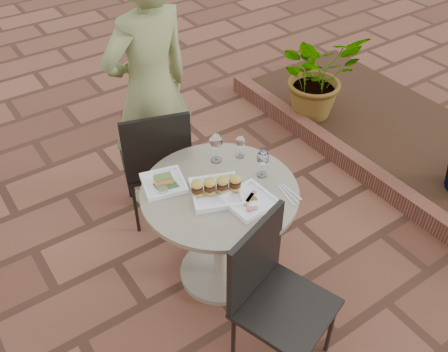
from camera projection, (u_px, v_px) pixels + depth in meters
ground at (201, 275)px, 3.27m from camera, size 60.00×60.00×0.00m
cafe_table at (220, 221)px, 2.97m from camera, size 0.90×0.90×0.73m
chair_far at (156, 157)px, 3.33m from camera, size 0.55×0.55×0.93m
chair_near at (272, 288)px, 2.51m from camera, size 0.56×0.56×0.93m
diner at (150, 91)px, 3.30m from camera, size 0.71×0.52×1.81m
plate_salmon at (164, 182)px, 2.83m from camera, size 0.28×0.28×0.06m
plate_sliders at (216, 189)px, 2.75m from camera, size 0.36×0.36×0.18m
plate_tuna at (249, 201)px, 2.72m from camera, size 0.26×0.26×0.03m
wine_glass_right at (263, 158)px, 2.83m from camera, size 0.07×0.07×0.18m
wine_glass_mid at (216, 142)px, 2.93m from camera, size 0.08×0.08×0.19m
wine_glass_far at (240, 142)px, 2.98m from camera, size 0.06×0.06×0.15m
steel_ramekin at (163, 191)px, 2.77m from camera, size 0.07×0.07×0.04m
cutlery_set at (289, 194)px, 2.78m from camera, size 0.09×0.19×0.00m
planter_curb at (345, 157)px, 4.10m from camera, size 0.12×3.00×0.15m
mulch_bed at (401, 134)px, 4.44m from camera, size 1.30×3.00×0.06m
potted_plant_a at (317, 74)px, 4.39m from camera, size 0.81×0.73×0.80m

